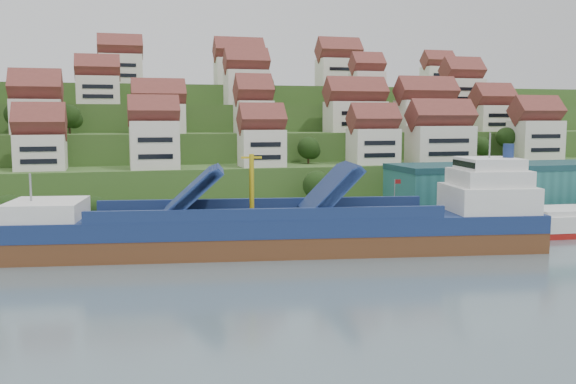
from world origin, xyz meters
name	(u,v)px	position (x,y,z in m)	size (l,w,h in m)	color
ground	(319,249)	(0.00, 0.00, 0.00)	(300.00, 300.00, 0.00)	slate
quay	(393,223)	(20.00, 15.00, 1.10)	(180.00, 14.00, 2.20)	gray
hillside	(219,153)	(0.00, 103.55, 10.66)	(260.00, 128.00, 31.00)	#2D4C1E
hillside_village	(251,108)	(1.23, 59.92, 24.13)	(159.13, 63.04, 28.70)	silver
hillside_trees	(216,139)	(-10.08, 45.10, 16.84)	(141.66, 62.57, 31.29)	#1E3913
warehouse	(528,187)	(52.00, 17.00, 7.20)	(60.00, 15.00, 10.00)	#256462
flagpole	(395,197)	(18.11, 10.00, 6.88)	(1.28, 0.16, 8.00)	gray
cargo_ship	(294,230)	(-4.70, -0.93, 3.57)	(86.77, 26.07, 19.12)	brown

